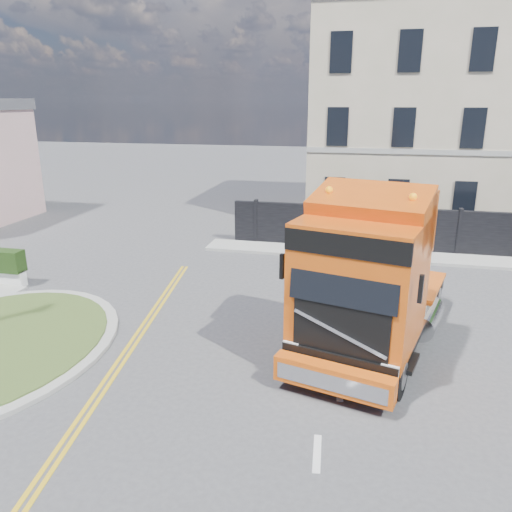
# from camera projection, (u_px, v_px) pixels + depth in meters

# --- Properties ---
(ground) EXTENTS (120.00, 120.00, 0.00)m
(ground) POSITION_uv_depth(u_px,v_px,m) (256.00, 327.00, 14.98)
(ground) COLOR #424244
(ground) RESTS_ON ground
(hoarding_fence) EXTENTS (18.80, 0.25, 2.00)m
(hoarding_fence) POSITION_uv_depth(u_px,v_px,m) (447.00, 233.00, 21.70)
(hoarding_fence) COLOR black
(hoarding_fence) RESTS_ON ground
(georgian_building) EXTENTS (12.30, 10.30, 12.80)m
(georgian_building) POSITION_uv_depth(u_px,v_px,m) (428.00, 114.00, 27.37)
(georgian_building) COLOR beige
(georgian_building) RESTS_ON ground
(pavement_far) EXTENTS (20.00, 1.60, 0.12)m
(pavement_far) POSITION_uv_depth(u_px,v_px,m) (434.00, 259.00, 21.26)
(pavement_far) COLOR #989892
(pavement_far) RESTS_ON ground
(truck) EXTENTS (4.55, 7.84, 4.43)m
(truck) POSITION_uv_depth(u_px,v_px,m) (367.00, 286.00, 12.77)
(truck) COLOR black
(truck) RESTS_ON ground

